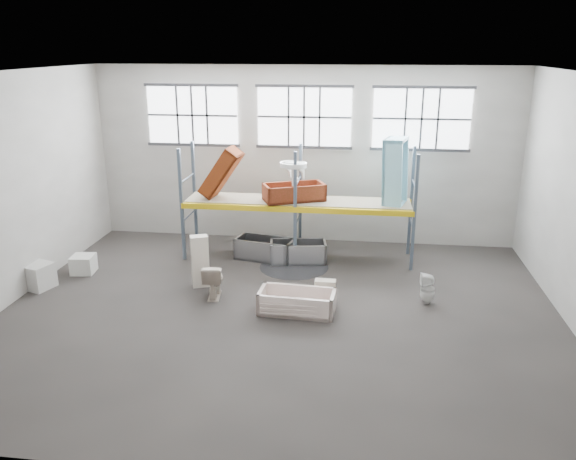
% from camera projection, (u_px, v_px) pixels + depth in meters
% --- Properties ---
extents(floor, '(12.00, 10.00, 0.10)m').
position_uv_depth(floor, '(279.00, 315.00, 12.39)').
color(floor, '#453E3B').
rests_on(floor, ground).
extents(ceiling, '(12.00, 10.00, 0.10)m').
position_uv_depth(ceiling, '(278.00, 71.00, 10.82)').
color(ceiling, silver).
rests_on(ceiling, ground).
extents(wall_back, '(12.00, 0.10, 5.00)m').
position_uv_depth(wall_back, '(304.00, 155.00, 16.37)').
color(wall_back, '#A19D96').
rests_on(wall_back, ground).
extents(wall_front, '(12.00, 0.10, 5.00)m').
position_uv_depth(wall_front, '(216.00, 310.00, 6.84)').
color(wall_front, beige).
rests_on(wall_front, ground).
extents(wall_left, '(0.10, 10.00, 5.00)m').
position_uv_depth(wall_left, '(1.00, 192.00, 12.36)').
color(wall_left, '#B0ABA3').
rests_on(wall_left, ground).
extents(window_left, '(2.60, 0.04, 1.60)m').
position_uv_depth(window_left, '(193.00, 115.00, 16.32)').
color(window_left, white).
rests_on(window_left, wall_back).
extents(window_mid, '(2.60, 0.04, 1.60)m').
position_uv_depth(window_mid, '(304.00, 117.00, 15.92)').
color(window_mid, white).
rests_on(window_mid, wall_back).
extents(window_right, '(2.60, 0.04, 1.60)m').
position_uv_depth(window_right, '(421.00, 119.00, 15.53)').
color(window_right, white).
rests_on(window_right, wall_back).
extents(rack_upright_la, '(0.08, 0.08, 3.00)m').
position_uv_depth(rack_upright_la, '(182.00, 205.00, 15.02)').
color(rack_upright_la, slate).
rests_on(rack_upright_la, floor).
extents(rack_upright_lb, '(0.08, 0.08, 3.00)m').
position_uv_depth(rack_upright_lb, '(195.00, 194.00, 16.15)').
color(rack_upright_lb, slate).
rests_on(rack_upright_lb, floor).
extents(rack_upright_ma, '(0.08, 0.08, 3.00)m').
position_uv_depth(rack_upright_ma, '(295.00, 210.00, 14.65)').
color(rack_upright_ma, slate).
rests_on(rack_upright_ma, floor).
extents(rack_upright_mb, '(0.08, 0.08, 3.00)m').
position_uv_depth(rack_upright_mb, '(300.00, 198.00, 15.78)').
color(rack_upright_mb, slate).
rests_on(rack_upright_mb, floor).
extents(rack_upright_ra, '(0.08, 0.08, 3.00)m').
position_uv_depth(rack_upright_ra, '(415.00, 214.00, 14.28)').
color(rack_upright_ra, slate).
rests_on(rack_upright_ra, floor).
extents(rack_upright_rb, '(0.08, 0.08, 3.00)m').
position_uv_depth(rack_upright_rb, '(411.00, 201.00, 15.41)').
color(rack_upright_rb, slate).
rests_on(rack_upright_rb, floor).
extents(rack_beam_front, '(6.00, 0.10, 0.14)m').
position_uv_depth(rack_beam_front, '(295.00, 210.00, 14.65)').
color(rack_beam_front, yellow).
rests_on(rack_beam_front, floor).
extents(rack_beam_back, '(6.00, 0.10, 0.14)m').
position_uv_depth(rack_beam_back, '(300.00, 198.00, 15.78)').
color(rack_beam_back, yellow).
rests_on(rack_beam_back, floor).
extents(shelf_deck, '(5.90, 1.10, 0.03)m').
position_uv_depth(shelf_deck, '(298.00, 200.00, 15.19)').
color(shelf_deck, gray).
rests_on(shelf_deck, floor).
extents(wet_patch, '(1.80, 1.80, 0.00)m').
position_uv_depth(wet_patch, '(294.00, 267.00, 14.92)').
color(wet_patch, black).
rests_on(wet_patch, floor).
extents(bathtub_beige, '(1.68, 0.87, 0.48)m').
position_uv_depth(bathtub_beige, '(297.00, 302.00, 12.35)').
color(bathtub_beige, beige).
rests_on(bathtub_beige, floor).
extents(cistern_spare, '(0.47, 0.23, 0.44)m').
position_uv_depth(cistern_spare, '(325.00, 289.00, 12.88)').
color(cistern_spare, beige).
rests_on(cistern_spare, bathtub_beige).
extents(sink_in_tub, '(0.53, 0.53, 0.14)m').
position_uv_depth(sink_in_tub, '(303.00, 295.00, 12.88)').
color(sink_in_tub, beige).
rests_on(sink_in_tub, bathtub_beige).
extents(toilet_beige, '(0.55, 0.84, 0.81)m').
position_uv_depth(toilet_beige, '(214.00, 280.00, 13.08)').
color(toilet_beige, beige).
rests_on(toilet_beige, floor).
extents(cistern_tall, '(0.48, 0.40, 1.26)m').
position_uv_depth(cistern_tall, '(200.00, 261.00, 13.58)').
color(cistern_tall, silver).
rests_on(cistern_tall, floor).
extents(toilet_white, '(0.35, 0.34, 0.70)m').
position_uv_depth(toilet_white, '(428.00, 289.00, 12.73)').
color(toilet_white, white).
rests_on(toilet_white, floor).
extents(steel_tub_left, '(1.67, 1.03, 0.57)m').
position_uv_depth(steel_tub_left, '(265.00, 249.00, 15.42)').
color(steel_tub_left, '#9E9FA5').
rests_on(steel_tub_left, floor).
extents(steel_tub_right, '(1.56, 0.90, 0.54)m').
position_uv_depth(steel_tub_right, '(298.00, 252.00, 15.24)').
color(steel_tub_right, '#B8BAC0').
rests_on(steel_tub_right, floor).
extents(rust_tub_flat, '(1.74, 1.30, 0.44)m').
position_uv_depth(rust_tub_flat, '(294.00, 192.00, 15.08)').
color(rust_tub_flat, maroon).
rests_on(rust_tub_flat, shelf_deck).
extents(rust_tub_tilted, '(1.21, 0.79, 1.40)m').
position_uv_depth(rust_tub_tilted, '(221.00, 173.00, 15.15)').
color(rust_tub_tilted, '#833B08').
rests_on(rust_tub_tilted, shelf_deck).
extents(sink_on_shelf, '(0.83, 0.72, 0.62)m').
position_uv_depth(sink_on_shelf, '(293.00, 185.00, 14.71)').
color(sink_on_shelf, white).
rests_on(sink_on_shelf, rust_tub_flat).
extents(blue_tub_upright, '(0.75, 0.94, 1.78)m').
position_uv_depth(blue_tub_upright, '(395.00, 173.00, 14.66)').
color(blue_tub_upright, '#95DBEF').
rests_on(blue_tub_upright, shelf_deck).
extents(bucket, '(0.33, 0.33, 0.31)m').
position_uv_depth(bucket, '(291.00, 310.00, 12.16)').
color(bucket, silver).
rests_on(bucket, floor).
extents(carton_near, '(0.85, 0.78, 0.60)m').
position_uv_depth(carton_near, '(37.00, 276.00, 13.59)').
color(carton_near, beige).
rests_on(carton_near, floor).
extents(carton_far, '(0.60, 0.60, 0.45)m').
position_uv_depth(carton_far, '(83.00, 264.00, 14.50)').
color(carton_far, silver).
rests_on(carton_far, floor).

